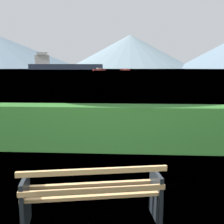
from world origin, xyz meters
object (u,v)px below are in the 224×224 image
cargo_ship_large (60,65)px  sailboat_mid (99,70)px  fishing_boat_near (125,70)px  park_bench (93,194)px

cargo_ship_large → sailboat_mid: cargo_ship_large is taller
fishing_boat_near → cargo_ship_large: bearing=132.2°
park_bench → fishing_boat_near: fishing_boat_near is taller
sailboat_mid → park_bench: bearing=-83.7°
sailboat_mid → fishing_boat_near: bearing=47.2°
cargo_ship_large → sailboat_mid: bearing=-61.8°
park_bench → cargo_ship_large: (-72.62, 288.79, 4.49)m
sailboat_mid → cargo_ship_large: bearing=118.2°
fishing_boat_near → sailboat_mid: 26.41m
fishing_boat_near → sailboat_mid: sailboat_mid is taller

